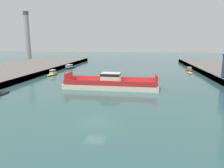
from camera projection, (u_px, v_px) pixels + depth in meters
name	position (u px, v px, depth m)	size (l,w,h in m)	color
ground_plane	(95.00, 122.00, 27.10)	(400.00, 400.00, 0.00)	#335B5B
chain_ferry	(111.00, 84.00, 46.75)	(20.92, 6.28, 3.49)	beige
moored_boat_near_left	(70.00, 67.00, 83.20)	(3.75, 8.57, 1.55)	black
moored_boat_mid_left	(189.00, 69.00, 76.80)	(2.06, 5.29, 1.28)	red
moored_boat_far_left	(52.00, 73.00, 65.38)	(2.28, 5.49, 1.73)	yellow
moored_boat_far_right	(190.00, 73.00, 69.92)	(2.16, 5.12, 0.92)	yellow
smokestack_distant_a	(27.00, 34.00, 128.71)	(3.30, 3.30, 28.56)	#9E998E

